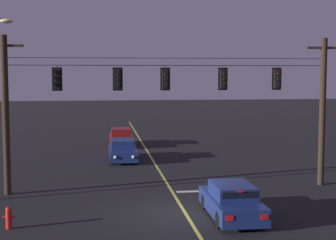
# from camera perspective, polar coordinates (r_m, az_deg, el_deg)

# --- Properties ---
(ground_plane) EXTENTS (180.00, 180.00, 0.00)m
(ground_plane) POSITION_cam_1_polar(r_m,az_deg,el_deg) (21.22, 1.97, -10.44)
(ground_plane) COLOR black
(lane_centre_stripe) EXTENTS (0.14, 60.00, 0.01)m
(lane_centre_stripe) POSITION_cam_1_polar(r_m,az_deg,el_deg) (31.24, -1.23, -5.34)
(lane_centre_stripe) COLOR #D1C64C
(lane_centre_stripe) RESTS_ON ground
(stop_bar_paint) EXTENTS (3.40, 0.36, 0.01)m
(stop_bar_paint) POSITION_cam_1_polar(r_m,az_deg,el_deg) (25.17, 4.82, -7.94)
(stop_bar_paint) COLOR silver
(stop_bar_paint) RESTS_ON ground
(signal_span_assembly) EXTENTS (17.48, 0.32, 7.53)m
(signal_span_assembly) POSITION_cam_1_polar(r_m,az_deg,el_deg) (24.83, 0.31, 1.04)
(signal_span_assembly) COLOR #2D2116
(signal_span_assembly) RESTS_ON ground
(traffic_light_leftmost) EXTENTS (0.48, 0.41, 1.22)m
(traffic_light_leftmost) POSITION_cam_1_polar(r_m,az_deg,el_deg) (24.59, -12.41, 4.52)
(traffic_light_leftmost) COLOR black
(traffic_light_left_inner) EXTENTS (0.48, 0.41, 1.22)m
(traffic_light_left_inner) POSITION_cam_1_polar(r_m,az_deg,el_deg) (24.52, -5.67, 4.62)
(traffic_light_left_inner) COLOR black
(traffic_light_centre) EXTENTS (0.48, 0.41, 1.22)m
(traffic_light_centre) POSITION_cam_1_polar(r_m,az_deg,el_deg) (24.71, -0.27, 4.65)
(traffic_light_centre) COLOR black
(traffic_light_right_inner) EXTENTS (0.48, 0.41, 1.22)m
(traffic_light_right_inner) POSITION_cam_1_polar(r_m,az_deg,el_deg) (25.25, 6.28, 4.63)
(traffic_light_right_inner) COLOR black
(traffic_light_rightmost) EXTENTS (0.48, 0.41, 1.22)m
(traffic_light_rightmost) POSITION_cam_1_polar(r_m,az_deg,el_deg) (26.05, 12.24, 4.56)
(traffic_light_rightmost) COLOR black
(car_waiting_near_lane) EXTENTS (1.80, 4.33, 1.39)m
(car_waiting_near_lane) POSITION_cam_1_polar(r_m,az_deg,el_deg) (20.59, 7.19, -9.10)
(car_waiting_near_lane) COLOR navy
(car_waiting_near_lane) RESTS_ON ground
(car_oncoming_lead) EXTENTS (1.80, 4.42, 1.39)m
(car_oncoming_lead) POSITION_cam_1_polar(r_m,az_deg,el_deg) (33.80, -5.11, -3.44)
(car_oncoming_lead) COLOR navy
(car_oncoming_lead) RESTS_ON ground
(car_oncoming_trailing) EXTENTS (1.80, 4.42, 1.39)m
(car_oncoming_trailing) POSITION_cam_1_polar(r_m,az_deg,el_deg) (40.60, -5.29, -1.99)
(car_oncoming_trailing) COLOR maroon
(car_oncoming_trailing) RESTS_ON ground
(fire_hydrant) EXTENTS (0.44, 0.22, 0.84)m
(fire_hydrant) POSITION_cam_1_polar(r_m,az_deg,el_deg) (19.95, -17.49, -10.38)
(fire_hydrant) COLOR red
(fire_hydrant) RESTS_ON ground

